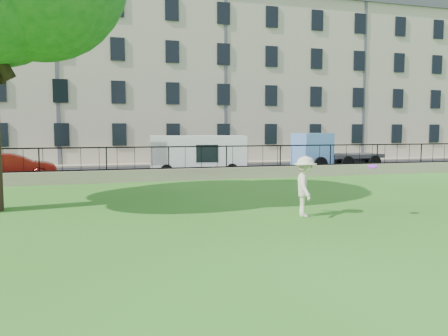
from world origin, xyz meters
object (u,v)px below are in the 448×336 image
object	(u,v)px
man	(305,186)
white_van	(198,155)
red_sedan	(14,167)
frisbee	(372,166)
blue_truck	(336,151)

from	to	relation	value
man	white_van	size ratio (longest dim) A/B	0.34
red_sedan	frisbee	bearing A→B (deg)	-145.40
red_sedan	white_van	xyz separation A→B (m)	(9.49, 0.00, 0.44)
blue_truck	man	bearing A→B (deg)	-128.50
blue_truck	red_sedan	bearing A→B (deg)	177.82
blue_truck	white_van	bearing A→B (deg)	-179.09
frisbee	white_van	world-z (taller)	white_van
man	red_sedan	bearing A→B (deg)	57.85
man	red_sedan	distance (m)	15.94
man	red_sedan	world-z (taller)	man
red_sedan	white_van	world-z (taller)	white_van
man	red_sedan	xyz separation A→B (m)	(-9.99, 12.42, -0.23)
white_van	frisbee	bearing A→B (deg)	-74.51
man	blue_truck	xyz separation A→B (m)	(8.81, 13.42, 0.27)
frisbee	red_sedan	distance (m)	17.67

